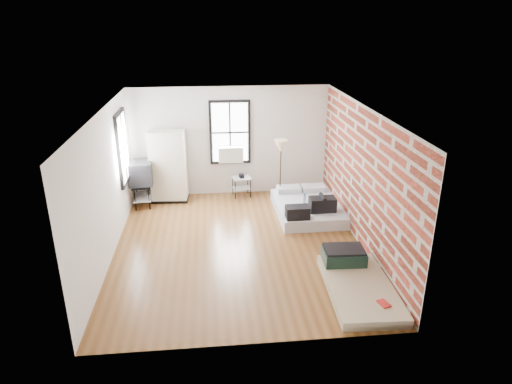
{
  "coord_description": "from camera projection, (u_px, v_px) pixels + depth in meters",
  "views": [
    {
      "loc": [
        -0.5,
        -8.31,
        4.48
      ],
      "look_at": [
        0.39,
        0.3,
        1.06
      ],
      "focal_mm": 32.0,
      "sensor_mm": 36.0,
      "label": 1
    }
  ],
  "objects": [
    {
      "name": "room_shell",
      "position": [
        248.0,
        160.0,
        9.1
      ],
      "size": [
        5.02,
        6.02,
        2.8
      ],
      "color": "silver",
      "rests_on": "ground"
    },
    {
      "name": "side_table",
      "position": [
        242.0,
        182.0,
        11.78
      ],
      "size": [
        0.51,
        0.43,
        0.61
      ],
      "rotation": [
        0.0,
        0.0,
        0.15
      ],
      "color": "black",
      "rests_on": "ground"
    },
    {
      "name": "ground",
      "position": [
        239.0,
        246.0,
        9.38
      ],
      "size": [
        6.0,
        6.0,
        0.0
      ],
      "primitive_type": "plane",
      "color": "brown",
      "rests_on": "ground"
    },
    {
      "name": "mattress_bare",
      "position": [
        356.0,
        280.0,
        7.95
      ],
      "size": [
        1.17,
        2.1,
        0.44
      ],
      "rotation": [
        0.0,
        0.0,
        -0.04
      ],
      "color": "tan",
      "rests_on": "ground"
    },
    {
      "name": "floor_lamp",
      "position": [
        281.0,
        149.0,
        11.15
      ],
      "size": [
        0.34,
        0.34,
        1.59
      ],
      "color": "black",
      "rests_on": "ground"
    },
    {
      "name": "tv_stand",
      "position": [
        141.0,
        174.0,
        11.09
      ],
      "size": [
        0.61,
        0.83,
        1.12
      ],
      "rotation": [
        0.0,
        0.0,
        0.08
      ],
      "color": "black",
      "rests_on": "ground"
    },
    {
      "name": "wardrobe",
      "position": [
        168.0,
        166.0,
        11.36
      ],
      "size": [
        0.94,
        0.58,
        1.8
      ],
      "rotation": [
        0.0,
        0.0,
        -0.07
      ],
      "color": "black",
      "rests_on": "ground"
    },
    {
      "name": "mattress_main",
      "position": [
        308.0,
        207.0,
        10.81
      ],
      "size": [
        1.53,
        2.05,
        0.65
      ],
      "rotation": [
        0.0,
        0.0,
        0.02
      ],
      "color": "silver",
      "rests_on": "ground"
    }
  ]
}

